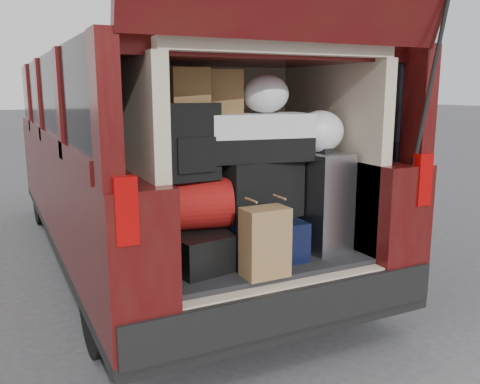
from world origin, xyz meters
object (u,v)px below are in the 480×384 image
object	(u,v)px
navy_hardshell	(257,236)
kraft_bag	(265,242)
silver_roller	(317,201)
twotone_duffel	(257,137)
black_soft_case	(258,188)
red_duffel	(191,204)
backpack	(190,142)
black_hardshell	(195,246)

from	to	relation	value
navy_hardshell	kraft_bag	bearing A→B (deg)	-108.64
silver_roller	twotone_duffel	xyz separation A→B (m)	(-0.39, 0.08, 0.40)
kraft_bag	twotone_duffel	world-z (taller)	twotone_duffel
kraft_bag	black_soft_case	xyz separation A→B (m)	(0.15, 0.36, 0.22)
red_duffel	backpack	world-z (taller)	backpack
black_hardshell	backpack	xyz separation A→B (m)	(-0.01, 0.00, 0.60)
black_hardshell	navy_hardshell	bearing A→B (deg)	-11.40
black_hardshell	black_soft_case	xyz separation A→B (m)	(0.42, 0.01, 0.30)
red_duffel	twotone_duffel	xyz separation A→B (m)	(0.42, 0.01, 0.36)
silver_roller	black_soft_case	world-z (taller)	silver_roller
black_hardshell	silver_roller	xyz separation A→B (m)	(0.80, -0.06, 0.20)
black_hardshell	red_duffel	size ratio (longest dim) A/B	1.17
navy_hardshell	kraft_bag	size ratio (longest dim) A/B	1.42
red_duffel	backpack	distance (m)	0.35
black_soft_case	twotone_duffel	bearing A→B (deg)	128.64
navy_hardshell	silver_roller	world-z (taller)	silver_roller
twotone_duffel	kraft_bag	bearing A→B (deg)	-103.54
silver_roller	backpack	size ratio (longest dim) A/B	1.44
silver_roller	red_duffel	xyz separation A→B (m)	(-0.81, 0.07, 0.04)
black_hardshell	navy_hardshell	size ratio (longest dim) A/B	0.96
kraft_bag	backpack	xyz separation A→B (m)	(-0.28, 0.35, 0.51)
kraft_bag	backpack	world-z (taller)	backpack
black_soft_case	backpack	world-z (taller)	backpack
kraft_bag	black_soft_case	size ratio (longest dim) A/B	0.79
black_hardshell	red_duffel	xyz separation A→B (m)	(-0.01, 0.01, 0.24)
silver_roller	red_duffel	distance (m)	0.81
black_hardshell	black_soft_case	size ratio (longest dim) A/B	1.08
navy_hardshell	silver_roller	bearing A→B (deg)	-4.17
red_duffel	kraft_bag	bearing A→B (deg)	-41.42
kraft_bag	twotone_duffel	distance (m)	0.65
navy_hardshell	twotone_duffel	distance (m)	0.59
navy_hardshell	red_duffel	bearing A→B (deg)	-179.91
navy_hardshell	twotone_duffel	xyz separation A→B (m)	(0.01, 0.03, 0.59)
silver_roller	black_soft_case	xyz separation A→B (m)	(-0.38, 0.07, 0.10)
red_duffel	black_hardshell	bearing A→B (deg)	-29.71
navy_hardshell	red_duffel	xyz separation A→B (m)	(-0.41, 0.02, 0.23)
kraft_bag	backpack	distance (m)	0.68
silver_roller	kraft_bag	size ratio (longest dim) A/B	1.62
kraft_bag	black_soft_case	world-z (taller)	black_soft_case
black_soft_case	navy_hardshell	bearing A→B (deg)	-140.65
black_soft_case	twotone_duffel	distance (m)	0.31
black_hardshell	backpack	world-z (taller)	backpack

